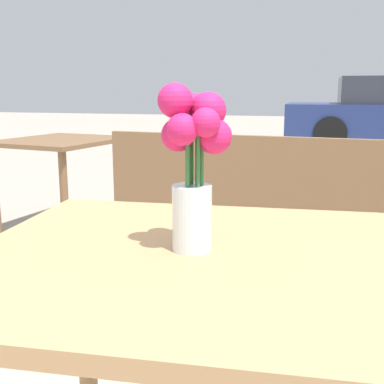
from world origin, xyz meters
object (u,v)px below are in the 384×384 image
at_px(bench_near, 314,216).
at_px(table_back, 61,154).
at_px(flower_vase, 193,163).
at_px(table_front, 207,312).

bearing_deg(bench_near, table_back, 154.93).
height_order(bench_near, table_back, bench_near).
distance_m(flower_vase, table_back, 2.84).
xyz_separation_m(table_front, bench_near, (0.14, 1.42, -0.16)).
xyz_separation_m(table_front, flower_vase, (-0.03, 0.01, 0.28)).
distance_m(table_front, bench_near, 1.44).
bearing_deg(table_back, flower_vase, -53.70).
bearing_deg(table_front, table_back, 126.69).
relative_size(flower_vase, bench_near, 0.15).
bearing_deg(table_front, bench_near, 84.20).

